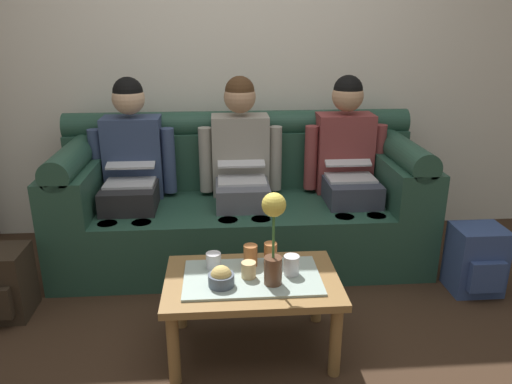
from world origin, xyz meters
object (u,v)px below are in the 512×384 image
cup_near_left (251,255)px  cup_far_right (214,261)px  person_left (132,166)px  backpack_right (476,260)px  snack_bowl (221,278)px  cup_near_right (249,270)px  couch (242,204)px  coffee_table (252,288)px  flower_vase (274,233)px  cup_far_center (270,254)px  backpack_left (2,284)px  cup_far_left (291,265)px  person_middle (241,164)px  person_right (347,162)px

cup_near_left → cup_far_right: bearing=-175.5°
person_left → backpack_right: (2.09, -0.60, -0.46)m
snack_bowl → cup_near_right: 0.15m
couch → person_left: person_left is taller
coffee_table → backpack_right: 1.46m
flower_vase → cup_far_center: (0.01, 0.19, -0.20)m
couch → flower_vase: size_ratio=5.38×
backpack_left → backpack_right: bearing=1.2°
coffee_table → snack_bowl: (-0.15, -0.07, 0.10)m
snack_bowl → cup_near_right: snack_bowl is taller
coffee_table → cup_far_center: (0.10, 0.12, 0.12)m
couch → cup_far_left: size_ratio=25.14×
backpack_right → cup_far_left: bearing=-159.2°
person_left → cup_far_right: bearing=-61.0°
person_middle → backpack_left: bearing=-153.9°
cup_near_right → cup_near_left: bearing=81.4°
cup_far_center → backpack_right: bearing=15.1°
flower_vase → backpack_right: (1.28, 0.53, -0.46)m
couch → coffee_table: size_ratio=2.87×
person_left → backpack_left: 1.03m
person_right → cup_far_center: size_ratio=10.67×
person_right → cup_far_left: bearing=-116.5°
backpack_left → cup_near_right: bearing=-17.0°
person_middle → backpack_left: person_middle is taller
cup_far_left → cup_far_right: cup_far_left is taller
cup_near_left → backpack_right: size_ratio=0.26×
person_right → flower_vase: size_ratio=2.74×
backpack_right → person_middle: bearing=156.3°
person_left → snack_bowl: 1.29m
cup_near_right → backpack_left: cup_near_right is taller
cup_near_left → cup_far_left: cup_near_left is taller
flower_vase → person_right: bearing=61.2°
person_right → coffee_table: bearing=-124.0°
cup_near_left → cup_far_center: bearing=1.6°
cup_near_left → cup_far_center: 0.10m
backpack_right → cup_near_left: bearing=-165.9°
person_middle → snack_bowl: person_middle is taller
couch → snack_bowl: 1.15m
cup_far_left → person_middle: bearing=100.2°
person_middle → cup_near_right: size_ratio=15.68×
couch → person_left: (-0.72, -0.00, 0.29)m
person_right → cup_near_left: (-0.72, -0.95, -0.20)m
cup_far_center → backpack_left: bearing=168.8°
person_left → person_right: bearing=0.0°
person_right → cup_far_right: person_right is taller
cup_near_right → backpack_left: (-1.33, 0.41, -0.25)m
snack_bowl → cup_far_center: cup_far_center is taller
cup_near_right → flower_vase: bearing=-31.5°
cup_far_right → backpack_right: size_ratio=0.19×
backpack_left → snack_bowl: bearing=-21.5°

